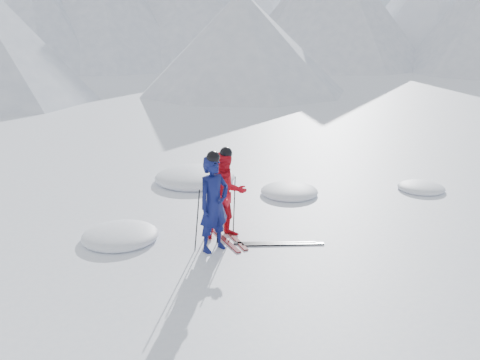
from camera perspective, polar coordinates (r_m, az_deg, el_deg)
ground at (r=12.06m, az=7.91°, el=-4.25°), size 160.00×160.00×0.00m
skier_blue at (r=9.99m, az=-2.96°, el=-2.74°), size 0.76×0.56×1.94m
skier_red at (r=10.61m, az=-1.55°, el=-1.74°), size 1.02×0.86×1.86m
pole_blue_left at (r=10.08m, az=-4.83°, el=-4.55°), size 0.13×0.09×1.29m
pole_blue_right at (r=10.43m, az=-2.49°, el=-3.76°), size 0.13×0.08×1.29m
pole_red_left at (r=10.77m, az=-3.60°, el=-3.24°), size 0.12×0.10×1.24m
pole_red_right at (r=10.99m, az=-0.65°, el=-2.78°), size 0.12×0.09×1.24m
ski_worn_left at (r=10.88m, az=-2.04°, el=-6.42°), size 0.35×1.69×0.03m
ski_worn_right at (r=11.00m, az=-0.98°, el=-6.14°), size 0.47×1.68×0.03m
ski_loose_a at (r=10.62m, az=3.92°, el=-7.07°), size 1.46×1.02×0.03m
ski_loose_b at (r=10.57m, az=4.86°, el=-7.21°), size 1.49×0.98×0.03m
snow_lumps at (r=13.74m, az=-2.27°, el=-1.40°), size 9.53×6.04×0.51m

